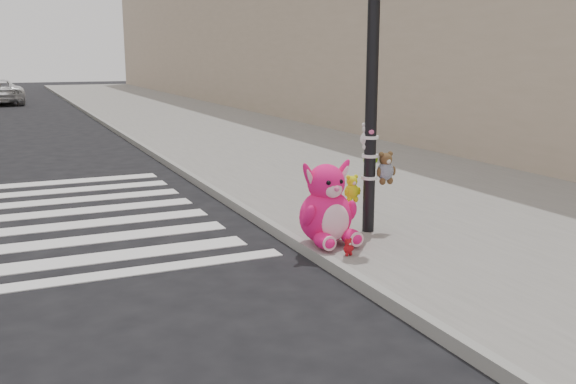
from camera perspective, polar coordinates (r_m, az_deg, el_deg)
name	(u,v)px	position (r m, az deg, el deg)	size (l,w,h in m)	color
ground	(233,319)	(6.38, -4.88, -11.20)	(120.00, 120.00, 0.00)	black
sidewalk_near	(286,148)	(17.19, -0.18, 3.89)	(7.00, 80.00, 0.14)	slate
curb_edge	(158,157)	(16.11, -11.49, 3.10)	(0.12, 80.00, 0.15)	gray
signal_pole	(372,113)	(8.67, 7.48, 6.97)	(0.70, 0.48, 4.00)	black
pink_bunny	(327,210)	(8.19, 3.49, -1.57)	(0.78, 0.82, 1.10)	#FF1572
red_teddy	(348,247)	(7.80, 5.37, -4.89)	(0.15, 0.10, 0.22)	#AF1119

